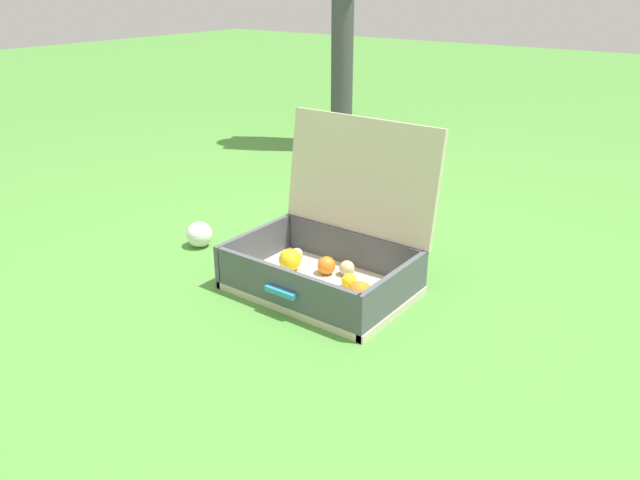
{
  "coord_description": "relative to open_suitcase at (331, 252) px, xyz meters",
  "views": [
    {
      "loc": [
        1.07,
        -1.41,
        0.94
      ],
      "look_at": [
        -0.0,
        0.03,
        0.18
      ],
      "focal_mm": 34.81,
      "sensor_mm": 36.0,
      "label": 1
    }
  ],
  "objects": [
    {
      "name": "stray_ball_on_grass",
      "position": [
        -0.59,
        -0.04,
        -0.07
      ],
      "size": [
        0.1,
        0.1,
        0.1
      ],
      "primitive_type": "sphere",
      "color": "white",
      "rests_on": "ground"
    },
    {
      "name": "ground_plane",
      "position": [
        -0.0,
        -0.09,
        -0.12
      ],
      "size": [
        16.0,
        16.0,
        0.0
      ],
      "primitive_type": "plane",
      "color": "#4C8C38"
    },
    {
      "name": "open_suitcase",
      "position": [
        0.0,
        0.0,
        0.0
      ],
      "size": [
        0.57,
        0.47,
        0.53
      ],
      "color": "beige",
      "rests_on": "ground"
    }
  ]
}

